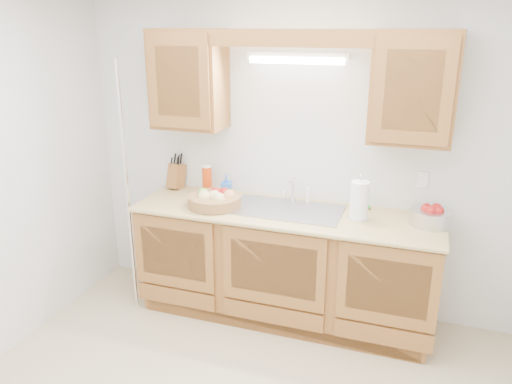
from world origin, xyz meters
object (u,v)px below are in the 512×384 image
at_px(paper_towel, 359,201).
at_px(apple_bowl, 431,216).
at_px(knife_block, 176,175).
at_px(fruit_basket, 215,199).

distance_m(paper_towel, apple_bowl, 0.50).
bearing_deg(apple_bowl, knife_block, 175.40).
height_order(paper_towel, apple_bowl, paper_towel).
height_order(fruit_basket, apple_bowl, apple_bowl).
bearing_deg(apple_bowl, fruit_basket, -174.81).
relative_size(fruit_basket, apple_bowl, 1.53).
xyz_separation_m(paper_towel, apple_bowl, (0.49, 0.05, -0.07)).
bearing_deg(paper_towel, fruit_basket, -175.10).
height_order(fruit_basket, knife_block, knife_block).
bearing_deg(apple_bowl, paper_towel, -174.17).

